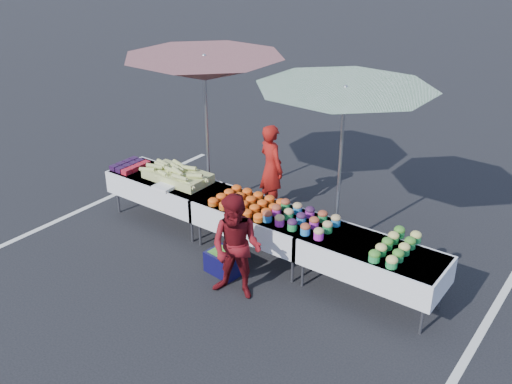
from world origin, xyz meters
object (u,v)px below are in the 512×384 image
Objects in this scene: vendor at (271,168)px; table_left at (165,187)px; table_center at (256,218)px; umbrella_left at (205,69)px; umbrella_right at (344,102)px; table_right at (372,259)px; customer at (236,247)px; storage_bin at (224,262)px.

table_left is at bearing 71.28° from vendor.
table_center is 0.56× the size of umbrella_left.
umbrella_left is 1.03× the size of umbrella_right.
customer is at bearing -145.67° from table_right.
table_right is at bearing 0.00° from table_center.
table_right is at bearing 25.15° from storage_bin.
vendor is at bearing 116.48° from table_center.
table_center is at bearing 180.00° from table_right.
umbrella_right is 6.27× the size of storage_bin.
umbrella_left is at bearing -180.00° from umbrella_right.
customer is at bearing -67.36° from table_center.
vendor is 2.12m from storage_bin.
table_right is at bearing 20.32° from customer.
vendor is 0.46× the size of umbrella_right.
umbrella_right is (2.66, 0.80, 1.67)m from table_left.
umbrella_right reaches higher than storage_bin.
vendor is at bearing 100.87° from customer.
vendor reaches higher than storage_bin.
table_center is 3.63× the size of storage_bin.
vendor is 2.19m from umbrella_right.
vendor reaches higher than table_left.
umbrella_right is at bearing 139.62° from table_right.
umbrella_left reaches higher than table_left.
umbrella_right is at bearing 61.30° from customer.
umbrella_right is (2.43, 0.00, -0.09)m from umbrella_left.
table_center is at bearing 98.63° from customer.
table_left reaches higher than storage_bin.
umbrella_left reaches higher than table_center.
storage_bin is at bearing -20.53° from table_left.
customer is at bearing 137.49° from vendor.
umbrella_left reaches higher than storage_bin.
customer reaches higher than table_left.
table_center is (1.80, 0.00, 0.00)m from table_left.
umbrella_right reaches higher than table_left.
table_left is 0.58× the size of umbrella_right.
vendor is at bearing 161.45° from umbrella_right.
umbrella_left is at bearing 166.65° from table_right.
umbrella_left is (-1.97, 1.76, 1.63)m from customer.
umbrella_left is (-3.37, 0.80, 1.76)m from table_right.
table_left is 0.56× the size of umbrella_left.
storage_bin is (-0.06, -0.65, -0.42)m from table_center.
vendor is at bearing 151.93° from table_right.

